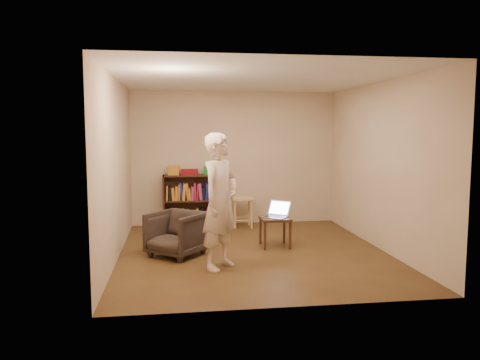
{
  "coord_description": "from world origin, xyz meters",
  "views": [
    {
      "loc": [
        -1.16,
        -6.88,
        1.85
      ],
      "look_at": [
        -0.15,
        0.35,
        1.07
      ],
      "focal_mm": 35.0,
      "sensor_mm": 36.0,
      "label": 1
    }
  ],
  "objects": [
    {
      "name": "box_yellow",
      "position": [
        -1.19,
        2.08,
        1.09
      ],
      "size": [
        0.22,
        0.17,
        0.17
      ],
      "primitive_type": "cube",
      "rotation": [
        0.0,
        0.0,
        -0.09
      ],
      "color": "orange",
      "rests_on": "bookshelf"
    },
    {
      "name": "box_white",
      "position": [
        -0.31,
        2.06,
        1.04
      ],
      "size": [
        0.12,
        0.12,
        0.08
      ],
      "primitive_type": "cube",
      "rotation": [
        0.0,
        0.0,
        0.22
      ],
      "color": "white",
      "rests_on": "bookshelf"
    },
    {
      "name": "ceiling",
      "position": [
        0.0,
        0.0,
        2.6
      ],
      "size": [
        4.5,
        4.5,
        0.0
      ],
      "primitive_type": "plane",
      "color": "silver",
      "rests_on": "wall_back"
    },
    {
      "name": "armchair",
      "position": [
        -1.16,
        -0.03,
        0.33
      ],
      "size": [
        1.0,
        1.01,
        0.66
      ],
      "primitive_type": "imported",
      "rotation": [
        0.0,
        0.0,
        -0.68
      ],
      "color": "#322821",
      "rests_on": "floor"
    },
    {
      "name": "stool",
      "position": [
        0.1,
        1.85,
        0.47
      ],
      "size": [
        0.4,
        0.4,
        0.58
      ],
      "color": "tan",
      "rests_on": "floor"
    },
    {
      "name": "red_cloth",
      "position": [
        -0.89,
        2.08,
        1.05
      ],
      "size": [
        0.34,
        0.26,
        0.11
      ],
      "primitive_type": "cube",
      "rotation": [
        0.0,
        0.0,
        -0.08
      ],
      "color": "maroon",
      "rests_on": "bookshelf"
    },
    {
      "name": "floor",
      "position": [
        0.0,
        0.0,
        0.0
      ],
      "size": [
        4.5,
        4.5,
        0.0
      ],
      "primitive_type": "plane",
      "color": "#3F2914",
      "rests_on": "ground"
    },
    {
      "name": "wall_back",
      "position": [
        0.0,
        2.25,
        1.3
      ],
      "size": [
        4.0,
        0.0,
        4.0
      ],
      "primitive_type": "plane",
      "rotation": [
        1.57,
        0.0,
        0.0
      ],
      "color": "beige",
      "rests_on": "floor"
    },
    {
      "name": "bookshelf",
      "position": [
        -0.8,
        2.09,
        0.44
      ],
      "size": [
        1.2,
        0.3,
        1.0
      ],
      "color": "black",
      "rests_on": "floor"
    },
    {
      "name": "laptop",
      "position": [
        0.43,
        0.33,
        0.53
      ],
      "size": [
        0.52,
        0.52,
        0.24
      ],
      "rotation": [
        0.0,
        0.0,
        -0.67
      ],
      "color": "#B5B5BA",
      "rests_on": "side_table"
    },
    {
      "name": "wall_left",
      "position": [
        -2.0,
        0.0,
        1.3
      ],
      "size": [
        0.0,
        4.5,
        4.5
      ],
      "primitive_type": "plane",
      "rotation": [
        1.57,
        0.0,
        1.57
      ],
      "color": "beige",
      "rests_on": "floor"
    },
    {
      "name": "person",
      "position": [
        -0.57,
        -0.74,
        0.91
      ],
      "size": [
        0.76,
        0.79,
        1.82
      ],
      "primitive_type": "imported",
      "rotation": [
        0.0,
        0.0,
        0.88
      ],
      "color": "beige",
      "rests_on": "floor"
    },
    {
      "name": "box_green",
      "position": [
        -0.53,
        2.11,
        1.08
      ],
      "size": [
        0.19,
        0.19,
        0.15
      ],
      "primitive_type": "cube",
      "rotation": [
        0.0,
        0.0,
        -0.25
      ],
      "color": "#217C22",
      "rests_on": "bookshelf"
    },
    {
      "name": "side_table",
      "position": [
        0.4,
        0.3,
        0.39
      ],
      "size": [
        0.46,
        0.46,
        0.47
      ],
      "color": "black",
      "rests_on": "floor"
    },
    {
      "name": "wall_right",
      "position": [
        2.0,
        0.0,
        1.3
      ],
      "size": [
        0.0,
        4.5,
        4.5
      ],
      "primitive_type": "plane",
      "rotation": [
        1.57,
        0.0,
        -1.57
      ],
      "color": "beige",
      "rests_on": "floor"
    }
  ]
}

